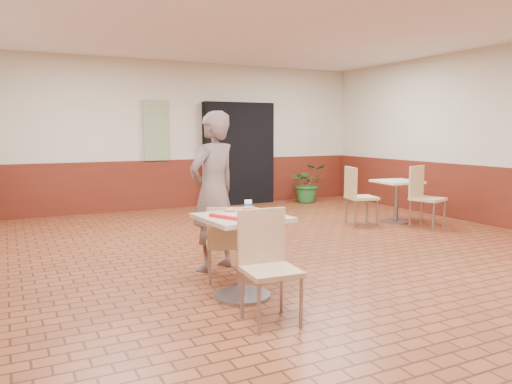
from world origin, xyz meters
name	(u,v)px	position (x,y,z in m)	size (l,w,h in m)	color
room_shell	(319,139)	(0.00, 0.00, 1.50)	(8.01, 10.01, 3.01)	brown
wainscot_band	(318,223)	(0.00, 0.00, 0.50)	(8.00, 10.00, 1.00)	#561C10
corridor_doorway	(239,154)	(1.20, 4.88, 1.10)	(1.60, 0.22, 2.20)	black
promo_poster	(156,131)	(-0.60, 4.94, 1.60)	(0.50, 0.03, 1.20)	gray
main_table	(242,242)	(-1.34, -0.71, 0.54)	(0.76, 0.76, 0.80)	#BDAE98
chair_main_front	(267,259)	(-1.40, -1.33, 0.53)	(0.47, 0.47, 0.94)	tan
chair_main_back	(225,240)	(-1.30, -0.18, 0.46)	(0.48, 0.48, 0.82)	tan
customer	(213,191)	(-1.22, 0.34, 0.91)	(0.67, 0.44, 1.83)	#725D58
serving_tray	(242,214)	(-1.34, -0.71, 0.82)	(0.50, 0.39, 0.03)	red
ring_donut	(230,210)	(-1.43, -0.61, 0.85)	(0.11, 0.11, 0.03)	#D1874C
long_john_donut	(247,210)	(-1.29, -0.71, 0.86)	(0.17, 0.11, 0.05)	#E38042
paper_cup	(248,205)	(-1.22, -0.59, 0.88)	(0.08, 0.08, 0.09)	white
second_table	(397,194)	(2.78, 1.69, 0.49)	(0.69, 0.69, 0.73)	beige
chair_second_left	(357,193)	(1.97, 1.76, 0.55)	(0.55, 0.55, 0.99)	#D2C07E
chair_second_front	(423,193)	(2.84, 1.13, 0.57)	(0.60, 0.60, 1.02)	#D7B781
potted_plant	(308,183)	(2.67, 4.40, 0.43)	(0.77, 0.67, 0.86)	#255E27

